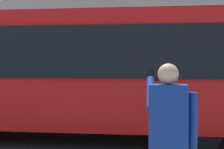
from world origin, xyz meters
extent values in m
plane|color=#2B2B2D|center=(0.00, 0.00, 0.00)|extent=(60.00, 60.00, 0.00)
cube|color=red|center=(2.40, 0.23, 1.70)|extent=(9.00, 2.50, 2.60)
cube|color=black|center=(2.40, 1.49, 2.10)|extent=(7.60, 0.06, 1.10)
cylinder|color=black|center=(-0.60, -0.87, 0.50)|extent=(1.00, 0.28, 1.00)
cylinder|color=black|center=(-0.60, 1.33, 0.50)|extent=(1.00, 0.28, 1.00)
cube|color=navy|center=(0.17, 4.51, 1.30)|extent=(0.40, 0.24, 0.66)
sphere|color=#D8A884|center=(0.17, 4.51, 1.74)|extent=(0.22, 0.22, 0.22)
cylinder|color=navy|center=(-0.09, 4.51, 1.26)|extent=(0.09, 0.09, 0.58)
cylinder|color=navy|center=(0.35, 4.35, 1.52)|extent=(0.09, 0.48, 0.37)
cube|color=black|center=(0.27, 4.21, 1.72)|extent=(0.07, 0.01, 0.14)
camera|label=1|loc=(0.38, 7.81, 1.84)|focal=50.13mm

